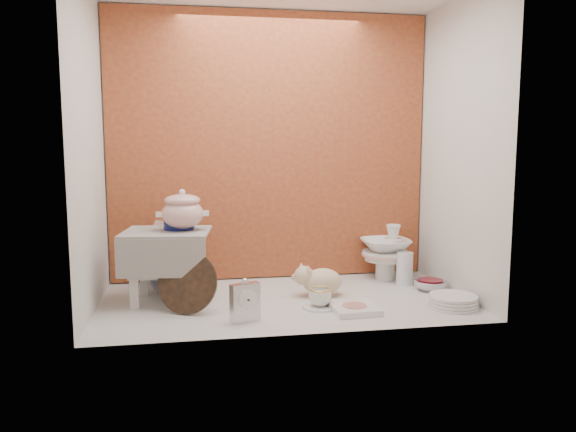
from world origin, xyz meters
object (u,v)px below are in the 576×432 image
Objects in this scene: porcelain_tower at (386,252)px; crystal_bowl at (430,285)px; dinner_plate_stack at (453,301)px; floral_platter at (156,253)px; soup_tureen at (183,210)px; mantel_clock at (245,300)px; plush_pig at (322,281)px; gold_rim_teacup at (320,297)px; blue_white_vase at (169,267)px; step_stool at (168,266)px.

crystal_bowl is at bearing -61.21° from porcelain_tower.
porcelain_tower reaches higher than dinner_plate_stack.
porcelain_tower is at bearing 118.79° from crystal_bowl.
soup_tureen is at bearing -66.87° from floral_platter.
mantel_clock is 0.74× the size of plush_pig.
blue_white_vase is at bearing 147.39° from gold_rim_teacup.
blue_white_vase is at bearing 110.25° from soup_tureen.
step_stool is 2.40× the size of crystal_bowl.
floral_platter is 0.94m from plush_pig.
mantel_clock is at bearing -60.53° from floral_platter.
plush_pig is at bearing 4.86° from step_stool.
blue_white_vase is 1.45m from dinner_plate_stack.
gold_rim_teacup is (0.71, -0.24, -0.12)m from step_stool.
step_stool is 1.37m from crystal_bowl.
soup_tureen is 1.35m from crystal_bowl.
step_stool is 0.78m from plush_pig.
blue_white_vase is 1.21m from porcelain_tower.
dinner_plate_stack is (0.57, -0.30, -0.05)m from plush_pig.
step_stool reaches higher than porcelain_tower.
plush_pig is (0.77, -0.25, -0.05)m from blue_white_vase.
dinner_plate_stack is at bearing -14.96° from soup_tureen.
plush_pig is at bearing -146.94° from porcelain_tower.
crystal_bowl is (1.36, -0.24, -0.10)m from blue_white_vase.
gold_rim_teacup is (0.37, 0.14, -0.04)m from mantel_clock.
blue_white_vase is at bearing -173.97° from plush_pig.
plush_pig is at bearing 73.88° from gold_rim_teacup.
plush_pig is at bearing -24.87° from floral_platter.
crystal_bowl is at bearing 24.42° from plush_pig.
dinner_plate_stack is at bearing -26.19° from floral_platter.
mantel_clock reaches higher than dinner_plate_stack.
floral_platter reaches higher than gold_rim_teacup.
porcelain_tower is (1.21, 0.25, -0.02)m from step_stool.
dinner_plate_stack is (0.63, -0.09, -0.02)m from gold_rim_teacup.
dinner_plate_stack is at bearing -6.74° from step_stool.
porcelain_tower is at bearing 15.77° from mantel_clock.
step_stool is 1.63× the size of blue_white_vase.
floral_platter is at bearing 175.20° from porcelain_tower.
plush_pig is 2.36× the size of gold_rim_teacup.
blue_white_vase reaches higher than gold_rim_teacup.
mantel_clock is (0.26, -0.38, -0.36)m from soup_tureen.
crystal_bowl is 0.34m from porcelain_tower.
blue_white_vase reaches higher than plush_pig.
gold_rim_teacup is (-0.06, -0.21, -0.02)m from plush_pig.
floral_platter is 0.85m from mantel_clock.
blue_white_vase is at bearing 157.67° from dinner_plate_stack.
mantel_clock is at bearing -159.52° from gold_rim_teacup.
blue_white_vase is 0.80× the size of porcelain_tower.
floral_platter is 2.08× the size of crystal_bowl.
blue_white_vase is at bearing 97.20° from step_stool.
porcelain_tower reaches higher than gold_rim_teacup.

